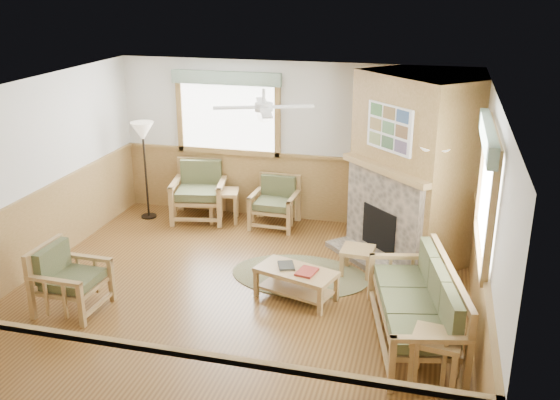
% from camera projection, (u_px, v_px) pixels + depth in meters
% --- Properties ---
extents(floor, '(6.00, 6.00, 0.01)m').
position_uv_depth(floor, '(237.00, 297.00, 8.21)').
color(floor, brown).
rests_on(floor, ground).
extents(ceiling, '(6.00, 6.00, 0.01)m').
position_uv_depth(ceiling, '(232.00, 92.00, 7.30)').
color(ceiling, white).
rests_on(ceiling, floor).
extents(wall_back, '(6.00, 0.02, 2.70)m').
position_uv_depth(wall_back, '(291.00, 142.00, 10.49)').
color(wall_back, silver).
rests_on(wall_back, floor).
extents(wall_front, '(6.00, 0.02, 2.70)m').
position_uv_depth(wall_front, '(117.00, 322.00, 5.02)').
color(wall_front, silver).
rests_on(wall_front, floor).
extents(wall_left, '(0.02, 6.00, 2.70)m').
position_uv_depth(wall_left, '(25.00, 182.00, 8.46)').
color(wall_left, silver).
rests_on(wall_left, floor).
extents(wall_right, '(0.02, 6.00, 2.70)m').
position_uv_depth(wall_right, '(487.00, 223.00, 7.04)').
color(wall_right, silver).
rests_on(wall_right, floor).
extents(wainscot, '(6.00, 6.00, 1.10)m').
position_uv_depth(wainscot, '(236.00, 259.00, 8.02)').
color(wainscot, olive).
rests_on(wainscot, floor).
extents(fireplace, '(3.11, 3.11, 2.70)m').
position_uv_depth(fireplace, '(412.00, 167.00, 9.14)').
color(fireplace, olive).
rests_on(fireplace, floor).
extents(window_back, '(1.90, 0.16, 1.50)m').
position_uv_depth(window_back, '(227.00, 70.00, 10.31)').
color(window_back, white).
rests_on(window_back, wall_back).
extents(window_right, '(0.16, 1.90, 1.50)m').
position_uv_depth(window_right, '(496.00, 124.00, 6.47)').
color(window_right, white).
rests_on(window_right, wall_right).
extents(ceiling_fan, '(1.59, 1.59, 0.36)m').
position_uv_depth(ceiling_fan, '(264.00, 92.00, 7.51)').
color(ceiling_fan, white).
rests_on(ceiling_fan, ceiling).
extents(sofa, '(2.14, 1.24, 0.92)m').
position_uv_depth(sofa, '(414.00, 305.00, 7.07)').
color(sofa, '#A17E4B').
rests_on(sofa, floor).
extents(armchair_back_left, '(1.04, 1.04, 0.99)m').
position_uv_depth(armchair_back_left, '(199.00, 192.00, 10.72)').
color(armchair_back_left, '#A17E4B').
rests_on(armchair_back_left, floor).
extents(armchair_back_right, '(0.75, 0.75, 0.82)m').
position_uv_depth(armchair_back_right, '(275.00, 203.00, 10.43)').
color(armchair_back_right, '#A17E4B').
rests_on(armchair_back_right, floor).
extents(armchair_left, '(0.78, 0.78, 0.85)m').
position_uv_depth(armchair_left, '(71.00, 279.00, 7.76)').
color(armchair_left, '#A17E4B').
rests_on(armchair_left, floor).
extents(coffee_table, '(1.14, 0.80, 0.41)m').
position_uv_depth(coffee_table, '(296.00, 284.00, 8.10)').
color(coffee_table, '#A17E4B').
rests_on(coffee_table, floor).
extents(end_table_chairs, '(0.59, 0.58, 0.55)m').
position_uv_depth(end_table_chairs, '(224.00, 206.00, 10.69)').
color(end_table_chairs, '#A17E4B').
rests_on(end_table_chairs, floor).
extents(end_table_sofa, '(0.55, 0.53, 0.55)m').
position_uv_depth(end_table_sofa, '(436.00, 359.00, 6.38)').
color(end_table_sofa, '#A17E4B').
rests_on(end_table_sofa, floor).
extents(footstool, '(0.47, 0.47, 0.39)m').
position_uv_depth(footstool, '(357.00, 261.00, 8.80)').
color(footstool, '#A17E4B').
rests_on(footstool, floor).
extents(braided_rug, '(2.47, 2.47, 0.01)m').
position_uv_depth(braided_rug, '(300.00, 275.00, 8.79)').
color(braided_rug, brown).
rests_on(braided_rug, floor).
extents(floor_lamp_left, '(0.47, 0.47, 1.70)m').
position_uv_depth(floor_lamp_left, '(146.00, 171.00, 10.66)').
color(floor_lamp_left, black).
rests_on(floor_lamp_left, floor).
extents(floor_lamp_right, '(0.49, 0.49, 1.86)m').
position_uv_depth(floor_lamp_right, '(430.00, 211.00, 8.58)').
color(floor_lamp_right, black).
rests_on(floor_lamp_right, floor).
extents(book_red, '(0.28, 0.34, 0.03)m').
position_uv_depth(book_red, '(307.00, 271.00, 7.94)').
color(book_red, maroon).
rests_on(book_red, coffee_table).
extents(book_dark, '(0.28, 0.32, 0.03)m').
position_uv_depth(book_dark, '(286.00, 265.00, 8.12)').
color(book_dark, black).
rests_on(book_dark, coffee_table).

